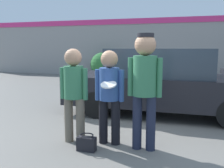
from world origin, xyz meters
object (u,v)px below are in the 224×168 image
Objects in this scene: handbag at (86,143)px; person_middle_with_frisbee at (109,90)px; person_left at (74,88)px; person_right at (145,80)px; parked_car_near at (162,82)px; shrub at (103,65)px.

person_middle_with_frisbee is at bearing 56.60° from handbag.
person_right reaches higher than person_left.
person_right is at bearing -91.59° from parked_car_near.
shrub is at bearing 107.22° from handbag.
shrub is (-3.91, 9.49, -0.44)m from person_right.
parked_car_near is at bearing 70.99° from handbag.
person_right is at bearing 20.48° from handbag.
person_left is at bearing 138.75° from handbag.
person_middle_with_frisbee is 0.94m from handbag.
parked_car_near is 2.93m from handbag.
person_middle_with_frisbee is (0.60, 0.10, -0.02)m from person_left.
handbag is (-0.86, -0.32, -1.01)m from person_right.
person_right is at bearing -67.64° from shrub.
handbag is (-0.93, -2.70, -0.67)m from parked_car_near.
person_right is at bearing 1.11° from person_left.
person_left is 9.90m from shrub.
person_middle_with_frisbee is 5.30× the size of handbag.
person_middle_with_frisbee is 0.64m from person_right.
handbag is (3.04, -9.82, -0.57)m from shrub.
handbag is at bearing -41.25° from person_left.
shrub is (-2.70, 9.52, -0.26)m from person_left.
person_left is 1.02× the size of person_middle_with_frisbee.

